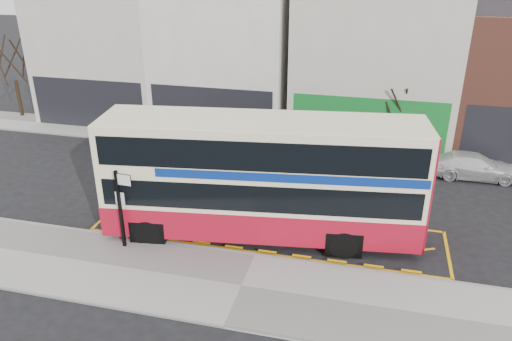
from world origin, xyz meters
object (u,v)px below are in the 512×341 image
(double_decker_bus, at_px, (263,177))
(car_silver, at_px, (156,141))
(bus_stop_post, at_px, (121,202))
(car_white, at_px, (474,166))
(car_grey, at_px, (250,150))
(street_tree_left, at_px, (9,47))
(street_tree_right, at_px, (394,94))

(double_decker_bus, height_order, car_silver, double_decker_bus)
(bus_stop_post, bearing_deg, car_white, 40.13)
(double_decker_bus, xyz_separation_m, car_white, (8.97, 7.82, -1.92))
(bus_stop_post, relative_size, car_grey, 0.70)
(car_white, height_order, street_tree_left, street_tree_left)
(street_tree_left, relative_size, street_tree_right, 1.39)
(car_white, xyz_separation_m, street_tree_right, (-4.13, 2.36, 2.74))
(double_decker_bus, bearing_deg, bus_stop_post, -162.06)
(car_silver, xyz_separation_m, car_grey, (5.37, 0.04, -0.01))
(double_decker_bus, relative_size, car_white, 2.89)
(car_white, distance_m, street_tree_right, 5.49)
(double_decker_bus, xyz_separation_m, car_grey, (-2.33, 6.99, -1.80))
(car_silver, height_order, street_tree_right, street_tree_right)
(double_decker_bus, distance_m, car_grey, 7.58)
(car_silver, height_order, car_white, car_silver)
(car_silver, bearing_deg, car_grey, -93.19)
(bus_stop_post, bearing_deg, double_decker_bus, 29.39)
(street_tree_left, bearing_deg, car_silver, -18.45)
(car_grey, height_order, car_white, car_grey)
(double_decker_bus, xyz_separation_m, car_silver, (-7.70, 6.95, -1.79))
(car_white, bearing_deg, bus_stop_post, 124.91)
(street_tree_right, bearing_deg, bus_stop_post, -127.66)
(street_tree_right, bearing_deg, double_decker_bus, -115.42)
(car_silver, distance_m, car_grey, 5.37)
(car_grey, bearing_deg, bus_stop_post, 171.02)
(street_tree_right, bearing_deg, car_white, -29.79)
(car_silver, xyz_separation_m, street_tree_right, (12.54, 3.24, 2.61))
(bus_stop_post, distance_m, car_silver, 9.78)
(double_decker_bus, relative_size, bus_stop_post, 3.94)
(double_decker_bus, distance_m, car_white, 12.06)
(bus_stop_post, height_order, car_silver, bus_stop_post)
(car_silver, bearing_deg, bus_stop_post, -166.13)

